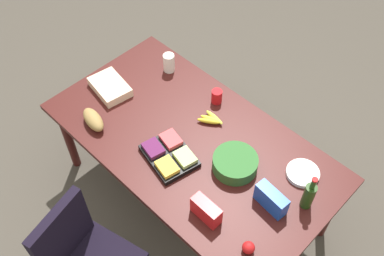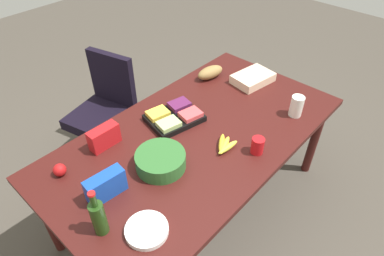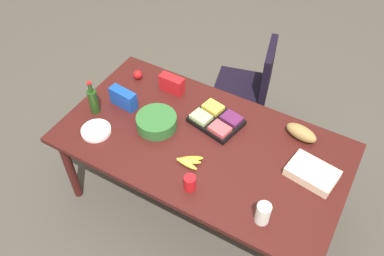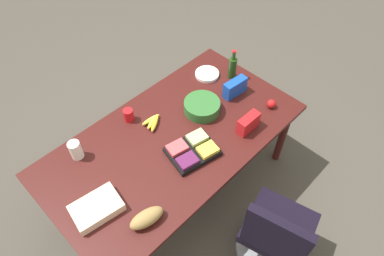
% 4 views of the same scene
% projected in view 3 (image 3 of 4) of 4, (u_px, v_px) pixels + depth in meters
% --- Properties ---
extents(ground_plane, '(10.00, 10.00, 0.00)m').
position_uv_depth(ground_plane, '(201.00, 199.00, 3.50)').
color(ground_plane, '#484139').
extents(conference_table, '(2.08, 1.13, 0.76)m').
position_uv_depth(conference_table, '(202.00, 148.00, 2.99)').
color(conference_table, '#3E1311').
rests_on(conference_table, ground).
extents(office_chair, '(0.59, 0.58, 0.95)m').
position_uv_depth(office_chair, '(246.00, 96.00, 3.85)').
color(office_chair, gray).
rests_on(office_chair, ground).
extents(mayo_jar, '(0.10, 0.10, 0.15)m').
position_uv_depth(mayo_jar, '(263.00, 213.00, 2.45)').
color(mayo_jar, white).
rests_on(mayo_jar, conference_table).
extents(salad_bowl, '(0.36, 0.36, 0.10)m').
position_uv_depth(salad_bowl, '(157.00, 122.00, 3.01)').
color(salad_bowl, '#2D632B').
rests_on(salad_bowl, conference_table).
extents(bread_loaf, '(0.26, 0.16, 0.10)m').
position_uv_depth(bread_loaf, '(301.00, 133.00, 2.93)').
color(bread_loaf, olive).
rests_on(bread_loaf, conference_table).
extents(paper_plate_stack, '(0.22, 0.22, 0.03)m').
position_uv_depth(paper_plate_stack, '(96.00, 131.00, 2.99)').
color(paper_plate_stack, white).
rests_on(paper_plate_stack, conference_table).
extents(apple_red, '(0.08, 0.08, 0.08)m').
position_uv_depth(apple_red, '(138.00, 75.00, 3.39)').
color(apple_red, red).
rests_on(apple_red, conference_table).
extents(red_solo_cup, '(0.09, 0.09, 0.11)m').
position_uv_depth(red_solo_cup, '(190.00, 183.00, 2.63)').
color(red_solo_cup, red).
rests_on(red_solo_cup, conference_table).
extents(banana_bunch, '(0.17, 0.14, 0.04)m').
position_uv_depth(banana_bunch, '(189.00, 161.00, 2.78)').
color(banana_bunch, '#D5D43F').
rests_on(banana_bunch, conference_table).
extents(fruit_platter, '(0.41, 0.35, 0.07)m').
position_uv_depth(fruit_platter, '(216.00, 120.00, 3.04)').
color(fruit_platter, black).
rests_on(fruit_platter, conference_table).
extents(sheet_cake, '(0.35, 0.27, 0.07)m').
position_uv_depth(sheet_cake, '(312.00, 173.00, 2.70)').
color(sheet_cake, beige).
rests_on(sheet_cake, conference_table).
extents(chip_bag_red, '(0.20, 0.08, 0.14)m').
position_uv_depth(chip_bag_red, '(172.00, 84.00, 3.26)').
color(chip_bag_red, red).
rests_on(chip_bag_red, conference_table).
extents(wine_bottle, '(0.09, 0.09, 0.29)m').
position_uv_depth(wine_bottle, '(93.00, 100.00, 3.07)').
color(wine_bottle, '#1E3C13').
rests_on(wine_bottle, conference_table).
extents(chip_bag_blue, '(0.23, 0.10, 0.15)m').
position_uv_depth(chip_bag_blue, '(123.00, 98.00, 3.14)').
color(chip_bag_blue, '#1644AF').
rests_on(chip_bag_blue, conference_table).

